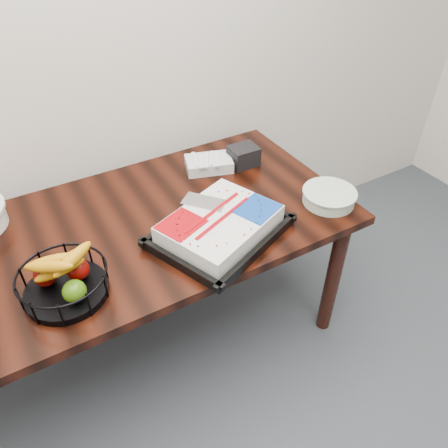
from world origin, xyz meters
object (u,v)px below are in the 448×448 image
table (135,242)px  napkin_box (243,156)px  cake_tray (220,227)px  plate_stack (329,197)px  fruit_basket (63,281)px

table → napkin_box: napkin_box is taller
napkin_box → cake_tray: bearing=-131.8°
cake_tray → plate_stack: size_ratio=2.56×
table → fruit_basket: size_ratio=6.04×
table → cake_tray: (0.28, -0.23, 0.13)m
fruit_basket → napkin_box: bearing=22.9°
cake_tray → plate_stack: 0.52m
plate_stack → table: bearing=161.2°
fruit_basket → napkin_box: (0.96, 0.41, -0.02)m
table → napkin_box: (0.64, 0.18, 0.13)m
cake_tray → table: bearing=141.0°
table → cake_tray: bearing=-39.0°
cake_tray → napkin_box: (0.36, 0.40, 0.00)m
table → plate_stack: (0.80, -0.27, 0.11)m
fruit_basket → plate_stack: fruit_basket is taller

